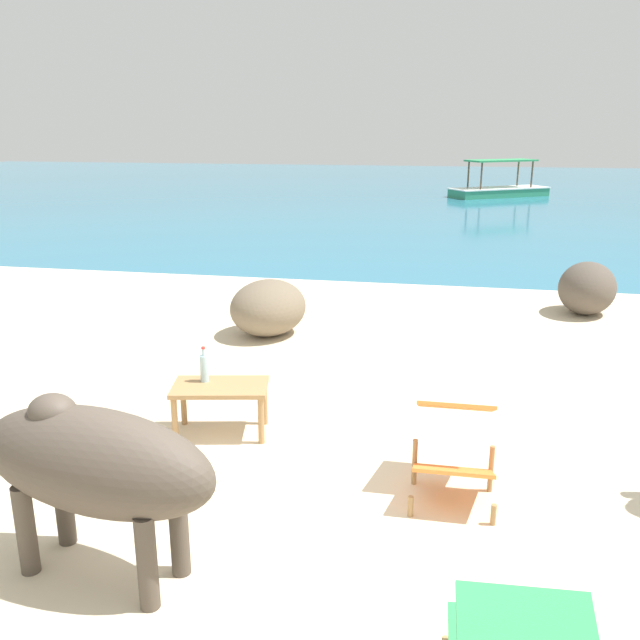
{
  "coord_description": "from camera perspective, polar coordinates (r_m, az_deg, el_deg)",
  "views": [
    {
      "loc": [
        1.05,
        -3.49,
        2.47
      ],
      "look_at": [
        -0.23,
        3.0,
        0.55
      ],
      "focal_mm": 37.71,
      "sensor_mm": 36.0,
      "label": 1
    }
  ],
  "objects": [
    {
      "name": "sand_beach",
      "position": [
        4.39,
        -4.85,
        -17.8
      ],
      "size": [
        18.0,
        14.0,
        0.04
      ],
      "primitive_type": "cube",
      "color": "beige",
      "rests_on": "ground"
    },
    {
      "name": "water_surface",
      "position": [
        25.63,
        8.9,
        10.48
      ],
      "size": [
        60.0,
        36.0,
        0.03
      ],
      "primitive_type": "cube",
      "color": "teal",
      "rests_on": "ground"
    },
    {
      "name": "cow",
      "position": [
        3.92,
        -19.12,
        -11.23
      ],
      "size": [
        1.87,
        0.8,
        1.04
      ],
      "rotation": [
        0.0,
        0.0,
        2.96
      ],
      "color": "#4C4238",
      "rests_on": "sand_beach"
    },
    {
      "name": "low_bench_table",
      "position": [
        5.51,
        -8.46,
        -6.15
      ],
      "size": [
        0.83,
        0.58,
        0.42
      ],
      "rotation": [
        0.0,
        0.0,
        0.2
      ],
      "color": "#A37A4C",
      "rests_on": "sand_beach"
    },
    {
      "name": "bottle",
      "position": [
        5.54,
        -9.8,
        -4.0
      ],
      "size": [
        0.07,
        0.07,
        0.3
      ],
      "color": "#A3C6D1",
      "rests_on": "low_bench_table"
    },
    {
      "name": "deck_chair_far",
      "position": [
        4.7,
        11.32,
        -9.98
      ],
      "size": [
        0.56,
        0.77,
        0.68
      ],
      "rotation": [
        0.0,
        0.0,
        4.72
      ],
      "color": "#A37A4C",
      "rests_on": "sand_beach"
    },
    {
      "name": "shore_rock_large",
      "position": [
        9.61,
        21.72,
        2.52
      ],
      "size": [
        0.97,
        1.08,
        0.7
      ],
      "primitive_type": "ellipsoid",
      "rotation": [
        0.0,
        0.0,
        1.25
      ],
      "color": "brown",
      "rests_on": "sand_beach"
    },
    {
      "name": "shore_rock_medium",
      "position": [
        8.06,
        -4.41,
        1.06
      ],
      "size": [
        1.14,
        1.23,
        0.67
      ],
      "primitive_type": "ellipsoid",
      "rotation": [
        0.0,
        0.0,
        1.23
      ],
      "color": "#756651",
      "rests_on": "sand_beach"
    },
    {
      "name": "boat_green",
      "position": [
        25.24,
        14.96,
        10.71
      ],
      "size": [
        3.69,
        3.0,
        1.29
      ],
      "rotation": [
        0.0,
        0.0,
        3.73
      ],
      "color": "#338E66",
      "rests_on": "water_surface"
    }
  ]
}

